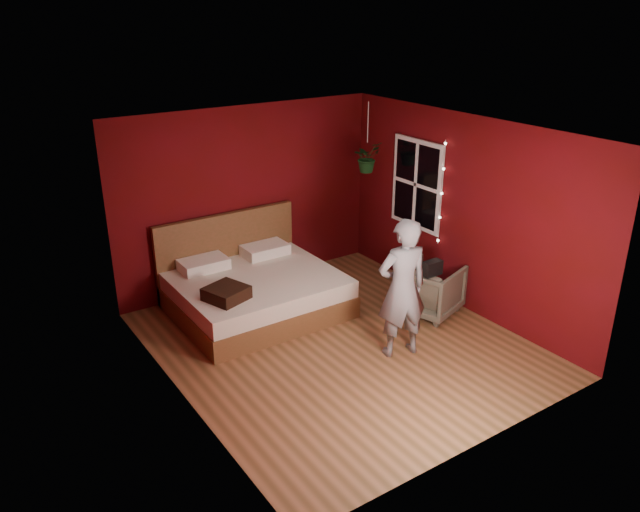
{
  "coord_description": "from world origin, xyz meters",
  "views": [
    {
      "loc": [
        -3.9,
        -5.39,
        3.91
      ],
      "look_at": [
        -0.01,
        0.4,
        1.03
      ],
      "focal_mm": 35.0,
      "sensor_mm": 36.0,
      "label": 1
    }
  ],
  "objects": [
    {
      "name": "throw_pillow",
      "position": [
        -1.04,
        0.91,
        0.61
      ],
      "size": [
        0.57,
        0.57,
        0.16
      ],
      "primitive_type": "cube",
      "rotation": [
        0.0,
        0.0,
        0.33
      ],
      "color": "black",
      "rests_on": "bed"
    },
    {
      "name": "fairy_lights",
      "position": [
        1.94,
        0.38,
        1.5
      ],
      "size": [
        0.04,
        0.04,
        1.45
      ],
      "color": "silver",
      "rests_on": "room_walls"
    },
    {
      "name": "armchair",
      "position": [
        1.49,
        0.02,
        0.34
      ],
      "size": [
        0.94,
        0.92,
        0.68
      ],
      "primitive_type": "imported",
      "rotation": [
        0.0,
        0.0,
        1.89
      ],
      "color": "#5C5849",
      "rests_on": "ground"
    },
    {
      "name": "window",
      "position": [
        1.97,
        0.9,
        1.5
      ],
      "size": [
        0.05,
        0.97,
        1.27
      ],
      "color": "white",
      "rests_on": "room_walls"
    },
    {
      "name": "floor",
      "position": [
        0.0,
        0.0,
        0.0
      ],
      "size": [
        4.5,
        4.5,
        0.0
      ],
      "primitive_type": "plane",
      "color": "brown",
      "rests_on": "ground"
    },
    {
      "name": "person",
      "position": [
        0.48,
        -0.56,
        0.84
      ],
      "size": [
        0.69,
        0.54,
        1.69
      ],
      "primitive_type": "imported",
      "rotation": [
        0.0,
        0.0,
        2.91
      ],
      "color": "slate",
      "rests_on": "ground"
    },
    {
      "name": "handbag",
      "position": [
        1.3,
        -0.19,
        0.77
      ],
      "size": [
        0.26,
        0.13,
        0.19
      ],
      "primitive_type": "cube",
      "rotation": [
        0.0,
        0.0,
        0.01
      ],
      "color": "black",
      "rests_on": "armchair"
    },
    {
      "name": "bed",
      "position": [
        -0.42,
        1.4,
        0.3
      ],
      "size": [
        2.11,
        1.79,
        1.16
      ],
      "color": "brown",
      "rests_on": "ground"
    },
    {
      "name": "hanging_plant",
      "position": [
        1.56,
        1.54,
        1.81
      ],
      "size": [
        0.45,
        0.41,
        1.0
      ],
      "color": "silver",
      "rests_on": "room_walls"
    },
    {
      "name": "room_walls",
      "position": [
        0.0,
        0.0,
        1.68
      ],
      "size": [
        4.04,
        4.54,
        2.62
      ],
      "color": "#580910",
      "rests_on": "ground"
    }
  ]
}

